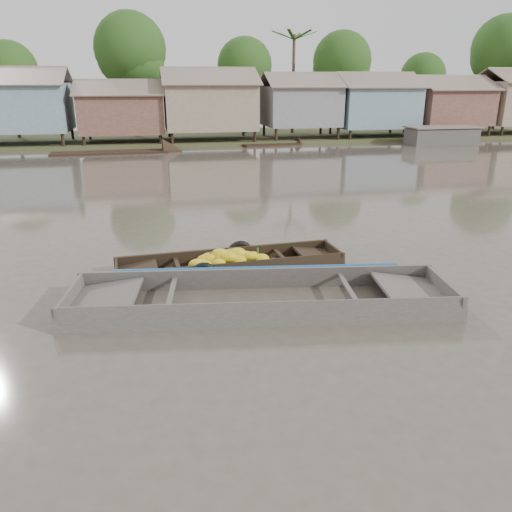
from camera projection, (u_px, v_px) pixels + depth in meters
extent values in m
plane|color=#494338|center=(257.00, 311.00, 9.99)|extent=(120.00, 120.00, 0.00)
cube|color=#384723|center=(175.00, 139.00, 40.50)|extent=(120.00, 12.00, 0.50)
cube|color=slate|center=(22.00, 107.00, 34.39)|extent=(6.20, 5.20, 3.20)
cube|color=brown|center=(12.00, 75.00, 32.41)|extent=(6.60, 3.02, 1.28)
cube|color=brown|center=(22.00, 76.00, 35.01)|extent=(6.60, 3.02, 1.28)
cube|color=brown|center=(122.00, 114.00, 35.82)|extent=(5.80, 4.60, 2.70)
cube|color=brown|center=(119.00, 87.00, 34.08)|extent=(6.20, 2.67, 1.14)
cube|color=brown|center=(121.00, 87.00, 36.38)|extent=(6.20, 2.67, 1.14)
cube|color=gray|center=(209.00, 106.00, 36.87)|extent=(6.50, 5.30, 3.30)
cube|color=brown|center=(211.00, 76.00, 34.85)|extent=(6.90, 3.08, 1.31)
cube|color=brown|center=(206.00, 76.00, 37.50)|extent=(6.90, 3.08, 1.31)
cube|color=slate|center=(300.00, 106.00, 38.21)|extent=(5.40, 4.70, 2.90)
cube|color=brown|center=(306.00, 80.00, 36.41)|extent=(5.80, 2.73, 1.17)
cube|color=brown|center=(296.00, 80.00, 38.76)|extent=(5.80, 2.73, 1.17)
cube|color=slate|center=(373.00, 107.00, 39.38)|extent=(6.00, 5.00, 3.10)
cube|color=brown|center=(383.00, 80.00, 37.47)|extent=(6.40, 2.90, 1.24)
cube|color=brown|center=(368.00, 80.00, 39.97)|extent=(6.40, 2.90, 1.24)
cube|color=brown|center=(448.00, 107.00, 40.63)|extent=(5.70, 4.90, 2.80)
cube|color=brown|center=(460.00, 83.00, 38.79)|extent=(6.10, 2.85, 1.21)
cube|color=brown|center=(442.00, 83.00, 41.24)|extent=(6.10, 2.85, 1.21)
cube|color=brown|center=(512.00, 76.00, 42.34)|extent=(6.70, 2.96, 1.26)
cylinder|color=#473323|center=(15.00, 108.00, 38.35)|extent=(0.28, 0.28, 4.90)
sphere|color=#163E13|center=(9.00, 69.00, 37.42)|extent=(4.20, 4.20, 4.20)
cylinder|color=#473323|center=(134.00, 98.00, 38.90)|extent=(0.28, 0.28, 6.30)
sphere|color=#163E13|center=(130.00, 48.00, 37.71)|extent=(5.40, 5.40, 5.40)
cylinder|color=#473323|center=(245.00, 104.00, 41.70)|extent=(0.28, 0.28, 5.25)
sphere|color=#163E13|center=(245.00, 65.00, 40.71)|extent=(4.50, 4.50, 4.50)
cylinder|color=#473323|center=(340.00, 101.00, 42.23)|extent=(0.28, 0.28, 5.60)
sphere|color=#163E13|center=(342.00, 61.00, 41.18)|extent=(4.80, 4.80, 4.80)
cylinder|color=#473323|center=(420.00, 106.00, 44.85)|extent=(0.28, 0.28, 4.55)
sphere|color=#163E13|center=(423.00, 76.00, 43.99)|extent=(3.90, 3.90, 3.90)
cylinder|color=#473323|center=(498.00, 94.00, 44.90)|extent=(0.28, 0.28, 6.65)
sphere|color=#163E13|center=(505.00, 48.00, 43.65)|extent=(5.70, 5.70, 5.70)
cylinder|color=#473323|center=(293.00, 86.00, 41.54)|extent=(0.24, 0.24, 8.00)
cube|color=black|center=(231.00, 273.00, 12.23)|extent=(5.43, 1.36, 0.08)
cube|color=black|center=(226.00, 257.00, 12.70)|extent=(5.50, 0.49, 0.51)
cube|color=black|center=(236.00, 273.00, 11.63)|extent=(5.50, 0.49, 0.51)
cube|color=black|center=(333.00, 255.00, 12.83)|extent=(0.13, 1.19, 0.48)
cube|color=black|center=(316.00, 254.00, 12.69)|extent=(1.00, 1.09, 0.19)
cube|color=black|center=(117.00, 275.00, 11.50)|extent=(0.13, 1.19, 0.48)
cube|color=black|center=(137.00, 271.00, 11.60)|extent=(1.00, 1.09, 0.19)
cube|color=black|center=(178.00, 265.00, 11.81)|extent=(0.17, 1.15, 0.05)
cube|color=black|center=(281.00, 256.00, 12.45)|extent=(0.17, 1.15, 0.05)
ellipsoid|color=yellow|center=(194.00, 268.00, 11.89)|extent=(0.35, 0.26, 0.21)
ellipsoid|color=yellow|center=(239.00, 255.00, 12.54)|extent=(0.38, 0.28, 0.22)
ellipsoid|color=yellow|center=(253.00, 256.00, 12.54)|extent=(0.40, 0.29, 0.24)
ellipsoid|color=yellow|center=(223.00, 256.00, 12.24)|extent=(0.41, 0.29, 0.24)
ellipsoid|color=yellow|center=(239.00, 260.00, 11.99)|extent=(0.40, 0.29, 0.24)
ellipsoid|color=yellow|center=(237.00, 266.00, 11.87)|extent=(0.37, 0.27, 0.22)
ellipsoid|color=yellow|center=(245.00, 256.00, 12.13)|extent=(0.42, 0.30, 0.25)
ellipsoid|color=yellow|center=(231.00, 253.00, 12.16)|extent=(0.35, 0.25, 0.21)
ellipsoid|color=yellow|center=(220.00, 254.00, 12.05)|extent=(0.43, 0.31, 0.26)
ellipsoid|color=yellow|center=(198.00, 264.00, 11.90)|extent=(0.46, 0.33, 0.27)
ellipsoid|color=yellow|center=(204.00, 269.00, 11.72)|extent=(0.45, 0.33, 0.27)
ellipsoid|color=yellow|center=(261.00, 259.00, 12.18)|extent=(0.42, 0.30, 0.25)
ellipsoid|color=yellow|center=(237.00, 253.00, 12.08)|extent=(0.47, 0.34, 0.28)
ellipsoid|color=yellow|center=(206.00, 270.00, 11.73)|extent=(0.44, 0.32, 0.26)
ellipsoid|color=yellow|center=(217.00, 255.00, 12.30)|extent=(0.36, 0.26, 0.21)
ellipsoid|color=yellow|center=(271.00, 264.00, 12.08)|extent=(0.38, 0.28, 0.23)
ellipsoid|color=yellow|center=(210.00, 258.00, 12.03)|extent=(0.46, 0.33, 0.27)
ellipsoid|color=yellow|center=(205.00, 259.00, 12.01)|extent=(0.39, 0.28, 0.23)
ellipsoid|color=yellow|center=(228.00, 257.00, 11.92)|extent=(0.44, 0.31, 0.26)
ellipsoid|color=yellow|center=(219.00, 263.00, 11.79)|extent=(0.35, 0.26, 0.21)
ellipsoid|color=yellow|center=(223.00, 258.00, 11.98)|extent=(0.43, 0.31, 0.25)
ellipsoid|color=yellow|center=(221.00, 257.00, 12.16)|extent=(0.40, 0.29, 0.24)
ellipsoid|color=yellow|center=(250.00, 256.00, 12.06)|extent=(0.36, 0.26, 0.21)
ellipsoid|color=yellow|center=(206.00, 266.00, 11.80)|extent=(0.41, 0.29, 0.24)
ellipsoid|color=yellow|center=(203.00, 266.00, 11.79)|extent=(0.46, 0.33, 0.27)
ellipsoid|color=yellow|center=(234.00, 258.00, 12.02)|extent=(0.41, 0.30, 0.24)
cylinder|color=#3F6626|center=(211.00, 255.00, 11.95)|extent=(0.04, 0.04, 0.18)
cylinder|color=#3F6626|center=(238.00, 253.00, 12.12)|extent=(0.04, 0.04, 0.18)
cylinder|color=#3F6626|center=(258.00, 251.00, 12.24)|extent=(0.04, 0.04, 0.18)
torus|color=black|center=(240.00, 254.00, 12.86)|extent=(0.72, 0.22, 0.71)
torus|color=black|center=(204.00, 277.00, 11.36)|extent=(0.70, 0.22, 0.69)
cube|color=#3D3733|center=(261.00, 310.00, 10.25)|extent=(7.74, 2.66, 0.08)
cube|color=#3D3733|center=(258.00, 281.00, 11.03)|extent=(7.70, 1.23, 0.62)
cube|color=#3D3733|center=(265.00, 318.00, 9.29)|extent=(7.70, 1.23, 0.62)
cube|color=#3D3733|center=(442.00, 293.00, 10.39)|extent=(0.32, 1.88, 0.59)
cube|color=#3D3733|center=(412.00, 290.00, 10.33)|extent=(1.53, 1.80, 0.24)
cube|color=#3D3733|center=(71.00, 303.00, 9.93)|extent=(0.32, 1.88, 0.59)
cube|color=#3D3733|center=(105.00, 298.00, 9.95)|extent=(1.53, 1.80, 0.24)
cube|color=#3D3733|center=(171.00, 294.00, 10.01)|extent=(0.35, 1.81, 0.05)
cube|color=#3D3733|center=(349.00, 290.00, 10.23)|extent=(0.35, 1.81, 0.05)
cube|color=#665E54|center=(261.00, 308.00, 10.23)|extent=(5.92, 2.26, 0.02)
cube|color=#0E4B92|center=(258.00, 270.00, 11.01)|extent=(6.22, 0.95, 0.15)
torus|color=olive|center=(348.00, 311.00, 10.04)|extent=(0.43, 0.43, 0.06)
torus|color=olive|center=(348.00, 309.00, 10.02)|extent=(0.35, 0.35, 0.06)
cube|color=black|center=(110.00, 154.00, 32.10)|extent=(7.34, 1.86, 0.35)
cube|color=black|center=(272.00, 146.00, 36.15)|extent=(4.42, 1.70, 0.35)
cube|color=black|center=(442.00, 137.00, 36.52)|extent=(5.00, 2.00, 1.20)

